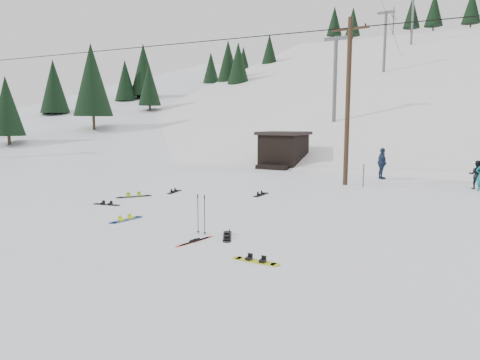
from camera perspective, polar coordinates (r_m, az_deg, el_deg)
The scene contains 22 objects.
ground at distance 13.35m, azimuth -12.85°, elevation -7.53°, with size 200.00×200.00×0.00m, color white.
ski_slope at distance 66.76m, azimuth 22.06°, elevation -6.25°, with size 60.00×75.00×45.00m, color white.
ridge_left at distance 74.24m, azimuth -7.49°, elevation -3.58°, with size 34.00×85.00×38.00m, color white.
treeline_left at distance 65.46m, azimuth -10.59°, elevation 4.55°, with size 20.00×64.00×10.00m, color black, non-canonical shape.
treeline_crest at distance 95.81m, azimuth 25.19°, elevation 4.92°, with size 50.00×6.00×10.00m, color black, non-canonical shape.
utility_pole at distance 24.36m, azimuth 14.19°, elevation 10.35°, with size 2.00×0.26×9.00m.
trail_sign at distance 23.73m, azimuth 16.18°, elevation 2.11°, with size 0.50×0.09×1.85m.
lift_hut at distance 33.37m, azimuth 5.78°, elevation 4.07°, with size 3.40×4.10×2.75m.
lift_tower_near at distance 41.62m, azimuth 12.57°, elevation 13.60°, with size 2.20×0.36×8.00m.
lift_tower_mid at distance 61.68m, azimuth 18.78°, elevation 17.49°, with size 2.20×0.36×8.00m.
lift_tower_far at distance 82.23m, azimuth 22.01°, elevation 19.39°, with size 2.20×0.36×8.00m.
hero_snowboard at distance 15.83m, azimuth -14.94°, elevation -5.10°, with size 0.37×1.43×0.10m.
hero_skis at distance 12.69m, azimuth -6.06°, elevation -8.08°, with size 0.31×1.46×0.08m.
ski_poles at distance 13.35m, azimuth -5.19°, elevation -4.54°, with size 0.34×0.09×1.25m.
board_scatter_a at distance 18.96m, azimuth -17.37°, elevation -3.10°, with size 1.28×0.46×0.09m.
board_scatter_b at distance 21.59m, azimuth -8.73°, elevation -1.55°, with size 0.48×1.32×0.09m.
board_scatter_c at distance 20.60m, azimuth -13.95°, elevation -2.11°, with size 1.09×1.43×0.12m.
board_scatter_d at distance 13.13m, azimuth -1.73°, elevation -7.48°, with size 0.81×1.18×0.09m.
board_scatter_e at distance 10.89m, azimuth 2.11°, elevation -10.72°, with size 1.32×0.26×0.09m.
board_scatter_f at distance 20.52m, azimuth 2.83°, elevation -1.95°, with size 0.31×1.41×0.10m.
skier_dark at distance 25.46m, azimuth 29.00°, elevation 0.62°, with size 0.73×0.57×1.50m, color black.
skier_navy at distance 27.57m, azimuth 18.41°, elevation 2.11°, with size 1.12×0.47×1.92m, color #1C2C47.
Camera 1 is at (8.89, -9.33, 3.47)m, focal length 32.00 mm.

